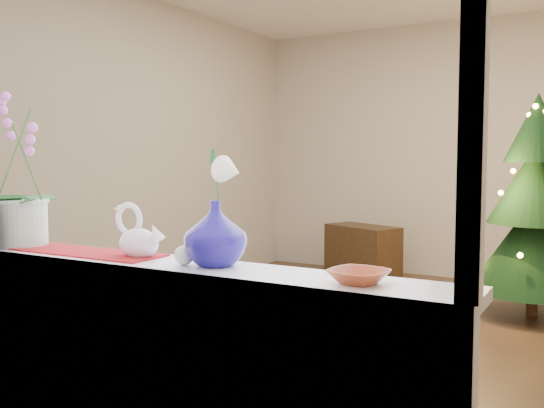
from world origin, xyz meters
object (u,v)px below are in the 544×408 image
(side_table, at_px, (363,253))
(amber_dish, at_px, (359,277))
(swan, at_px, (139,232))
(xmas_tree, at_px, (535,206))
(paperweight, at_px, (184,255))
(orchid_pot, at_px, (20,169))
(blue_vase, at_px, (215,228))

(side_table, bearing_deg, amber_dish, -45.59)
(swan, distance_m, amber_dish, 0.87)
(amber_dish, xyz_separation_m, xmas_tree, (0.09, 3.62, -0.04))
(amber_dish, xyz_separation_m, side_table, (-1.63, 4.27, -0.65))
(swan, bearing_deg, paperweight, 13.53)
(orchid_pot, distance_m, xmas_tree, 3.94)
(swan, distance_m, paperweight, 0.25)
(swan, relative_size, amber_dish, 1.56)
(orchid_pot, distance_m, paperweight, 0.89)
(orchid_pot, xyz_separation_m, blue_vase, (0.94, 0.02, -0.19))
(orchid_pot, distance_m, swan, 0.64)
(xmas_tree, bearing_deg, orchid_pot, -113.24)
(xmas_tree, distance_m, side_table, 1.93)
(paperweight, distance_m, amber_dish, 0.62)
(xmas_tree, bearing_deg, amber_dish, -91.35)
(blue_vase, height_order, xmas_tree, xmas_tree)
(orchid_pot, bearing_deg, blue_vase, 1.50)
(side_table, bearing_deg, orchid_pot, -64.26)
(blue_vase, relative_size, xmas_tree, 0.14)
(orchid_pot, xyz_separation_m, side_table, (-0.16, 4.27, -0.95))
(blue_vase, relative_size, side_table, 0.33)
(orchid_pot, distance_m, amber_dish, 1.49)
(swan, bearing_deg, side_table, 124.08)
(xmas_tree, bearing_deg, side_table, 159.02)
(swan, relative_size, blue_vase, 0.88)
(orchid_pot, xyz_separation_m, swan, (0.60, 0.02, -0.22))
(blue_vase, distance_m, paperweight, 0.14)
(paperweight, height_order, xmas_tree, xmas_tree)
(side_table, bearing_deg, paperweight, -53.23)
(orchid_pot, relative_size, amber_dish, 4.45)
(paperweight, relative_size, xmas_tree, 0.04)
(blue_vase, xyz_separation_m, side_table, (-1.10, 4.24, -0.76))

